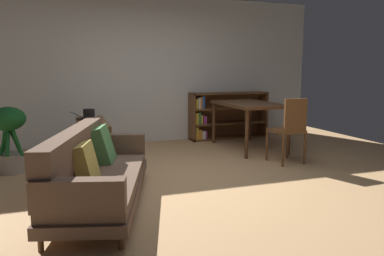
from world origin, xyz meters
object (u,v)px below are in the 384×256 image
(fabric_couch, at_px, (94,171))
(desk_speaker, at_px, (89,116))
(dining_chair_near, at_px, (290,127))
(dining_table, at_px, (249,107))
(media_console, at_px, (93,142))
(open_laptop, at_px, (86,117))
(bookshelf, at_px, (224,116))
(potted_floor_plant, at_px, (9,134))

(fabric_couch, distance_m, desk_speaker, 1.59)
(dining_chair_near, bearing_deg, desk_speaker, 164.51)
(desk_speaker, relative_size, dining_table, 0.14)
(media_console, relative_size, open_laptop, 3.04)
(dining_table, xyz_separation_m, bookshelf, (-0.00, 1.05, -0.27))
(open_laptop, relative_size, dining_chair_near, 0.45)
(fabric_couch, xyz_separation_m, bookshelf, (2.74, 2.97, 0.10))
(fabric_couch, xyz_separation_m, dining_table, (2.74, 1.92, 0.36))
(potted_floor_plant, relative_size, bookshelf, 0.55)
(media_console, height_order, desk_speaker, desk_speaker)
(fabric_couch, bearing_deg, dining_table, 35.11)
(fabric_couch, distance_m, media_console, 1.83)
(open_laptop, xyz_separation_m, desk_speaker, (0.01, -0.55, 0.08))
(potted_floor_plant, relative_size, dining_table, 0.62)
(fabric_couch, height_order, media_console, fabric_couch)
(dining_table, distance_m, dining_chair_near, 1.15)
(media_console, xyz_separation_m, open_laptop, (-0.06, 0.27, 0.33))
(dining_chair_near, xyz_separation_m, bookshelf, (-0.06, 2.18, -0.08))
(desk_speaker, relative_size, bookshelf, 0.13)
(desk_speaker, distance_m, dining_table, 2.69)
(media_console, relative_size, bookshelf, 0.82)
(dining_chair_near, distance_m, bookshelf, 2.18)
(bookshelf, bearing_deg, desk_speaker, -151.96)
(fabric_couch, relative_size, media_console, 1.67)
(dining_table, bearing_deg, media_console, -177.91)
(open_laptop, height_order, dining_table, dining_table)
(fabric_couch, relative_size, desk_speaker, 10.68)
(fabric_couch, xyz_separation_m, dining_chair_near, (2.80, 0.80, 0.18))
(fabric_couch, bearing_deg, desk_speaker, 87.44)
(media_console, relative_size, potted_floor_plant, 1.49)
(bookshelf, bearing_deg, media_console, -156.38)
(open_laptop, distance_m, dining_table, 2.68)
(open_laptop, bearing_deg, fabric_couch, -91.74)
(media_console, bearing_deg, bookshelf, 23.62)
(desk_speaker, bearing_deg, open_laptop, 90.57)
(fabric_couch, height_order, potted_floor_plant, potted_floor_plant)
(potted_floor_plant, distance_m, dining_chair_near, 3.84)
(media_console, distance_m, dining_chair_near, 2.88)
(desk_speaker, xyz_separation_m, potted_floor_plant, (-1.02, 0.05, -0.20))
(dining_chair_near, bearing_deg, dining_table, 93.27)
(dining_table, bearing_deg, bookshelf, 90.03)
(dining_chair_near, bearing_deg, media_console, 158.90)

